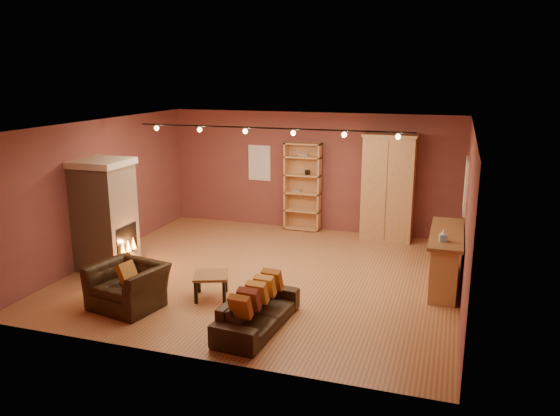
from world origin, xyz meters
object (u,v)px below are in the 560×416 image
(bookcase, at_px, (303,186))
(loveseat, at_px, (257,305))
(bar_counter, at_px, (445,258))
(coffee_table, at_px, (211,278))
(armoire, at_px, (388,187))
(fireplace, at_px, (105,215))
(armchair, at_px, (127,279))

(bookcase, relative_size, loveseat, 1.17)
(bar_counter, xyz_separation_m, coffee_table, (-3.70, -1.80, -0.14))
(armoire, bearing_deg, bookcase, 174.53)
(fireplace, height_order, coffee_table, fireplace)
(fireplace, distance_m, armchair, 2.14)
(fireplace, distance_m, bookcase, 4.72)
(fireplace, relative_size, bar_counter, 1.03)
(coffee_table, bearing_deg, loveseat, -35.53)
(loveseat, bearing_deg, fireplace, 71.74)
(bookcase, xyz_separation_m, loveseat, (0.79, -5.29, -0.71))
(coffee_table, bearing_deg, armchair, -146.43)
(bookcase, bearing_deg, armoire, -5.47)
(fireplace, xyz_separation_m, armchair, (1.42, -1.49, -0.58))
(fireplace, bearing_deg, armchair, -46.33)
(coffee_table, bearing_deg, fireplace, 163.66)
(armchair, xyz_separation_m, coffee_table, (1.12, 0.74, -0.12))
(coffee_table, bearing_deg, bar_counter, 25.95)
(armoire, distance_m, armchair, 6.16)
(coffee_table, bearing_deg, bookcase, 85.64)
(fireplace, bearing_deg, armoire, 35.87)
(armoire, relative_size, coffee_table, 3.36)
(bookcase, height_order, bar_counter, bookcase)
(armchair, bearing_deg, bar_counter, 39.23)
(armoire, bearing_deg, loveseat, -103.61)
(loveseat, bearing_deg, armchair, 93.05)
(bar_counter, bearing_deg, coffee_table, -154.05)
(fireplace, height_order, armchair, fireplace)
(fireplace, height_order, bookcase, fireplace)
(bookcase, relative_size, armchair, 1.74)
(loveseat, distance_m, coffee_table, 1.39)
(bar_counter, bearing_deg, armchair, -152.17)
(armoire, relative_size, bar_counter, 1.16)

